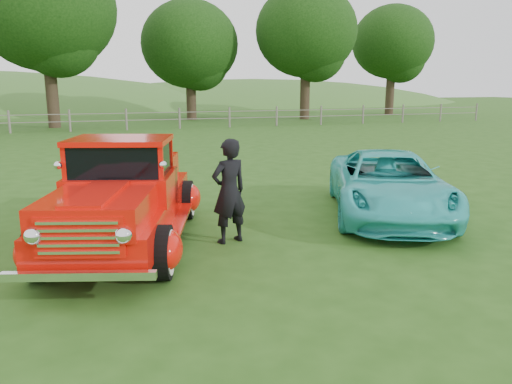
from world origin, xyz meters
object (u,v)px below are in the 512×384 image
object	(u,v)px
tree_near_west	(45,8)
man	(229,191)
tree_far_east	(393,42)
tree_near_east	(190,44)
red_pickup	(124,198)
teal_sedan	(388,184)
tree_mid_east	(306,31)

from	to	relation	value
tree_near_west	man	world-z (taller)	tree_near_west
tree_far_east	man	xyz separation A→B (m)	(-21.60, -29.36, -4.99)
tree_near_east	red_pickup	bearing A→B (deg)	-102.62
tree_near_east	man	world-z (taller)	tree_near_east
tree_far_east	red_pickup	world-z (taller)	tree_far_east
red_pickup	teal_sedan	distance (m)	5.14
tree_mid_east	man	distance (m)	29.69
tree_near_east	teal_sedan	xyz separation A→B (m)	(-1.13, -27.66, -4.61)
tree_mid_east	man	world-z (taller)	tree_mid_east
tree_far_east	man	bearing A→B (deg)	-126.34
tree_mid_east	man	bearing A→B (deg)	-115.55
red_pickup	tree_far_east	bearing A→B (deg)	67.12
tree_near_east	man	xyz separation A→B (m)	(-4.60, -28.36, -4.37)
tree_near_west	tree_mid_east	world-z (taller)	tree_near_west
tree_near_west	tree_near_east	distance (m)	9.97
tree_near_east	tree_mid_east	distance (m)	8.30
tree_far_east	teal_sedan	size ratio (longest dim) A/B	1.93
red_pickup	man	bearing A→B (deg)	2.91
tree_near_west	teal_sedan	bearing A→B (deg)	-71.60
man	tree_far_east	bearing A→B (deg)	-144.10
tree_mid_east	teal_sedan	xyz separation A→B (m)	(-9.13, -25.66, -5.54)
tree_far_east	tree_mid_east	bearing A→B (deg)	-161.57
tree_near_west	tree_near_east	world-z (taller)	tree_near_west
tree_near_west	teal_sedan	size ratio (longest dim) A/B	2.27
tree_near_east	man	distance (m)	29.06
man	tree_near_east	bearing A→B (deg)	-116.97
red_pickup	teal_sedan	bearing A→B (deg)	19.43
teal_sedan	tree_near_west	bearing A→B (deg)	131.36
tree_near_west	man	xyz separation A→B (m)	(4.40, -24.36, -5.92)
tree_near_west	teal_sedan	distance (m)	25.68
man	tree_mid_east	bearing A→B (deg)	-133.31
tree_near_east	tree_far_east	xyz separation A→B (m)	(17.00, 1.00, 0.61)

